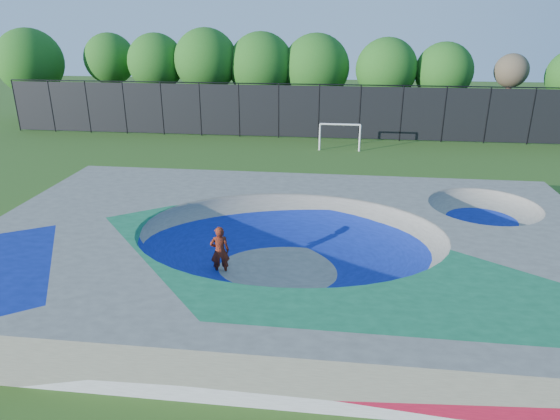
# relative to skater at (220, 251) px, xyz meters

# --- Properties ---
(ground) EXTENTS (120.00, 120.00, 0.00)m
(ground) POSITION_rel_skater_xyz_m (2.36, 0.75, -0.92)
(ground) COLOR #2C5216
(ground) RESTS_ON ground
(skate_deck) EXTENTS (22.00, 14.00, 1.50)m
(skate_deck) POSITION_rel_skater_xyz_m (2.36, 0.75, -0.17)
(skate_deck) COLOR gray
(skate_deck) RESTS_ON ground
(skater) EXTENTS (0.77, 0.61, 1.85)m
(skater) POSITION_rel_skater_xyz_m (0.00, 0.00, 0.00)
(skater) COLOR #BA300E
(skater) RESTS_ON ground
(skateboard) EXTENTS (0.81, 0.40, 0.05)m
(skateboard) POSITION_rel_skater_xyz_m (0.00, 0.00, -0.90)
(skateboard) COLOR black
(skateboard) RESTS_ON ground
(soccer_goal) EXTENTS (2.82, 0.12, 1.86)m
(soccer_goal) POSITION_rel_skater_xyz_m (3.98, 18.33, 0.36)
(soccer_goal) COLOR white
(soccer_goal) RESTS_ON ground
(fence) EXTENTS (48.09, 0.09, 4.04)m
(fence) POSITION_rel_skater_xyz_m (2.36, 21.75, 1.17)
(fence) COLOR black
(fence) RESTS_ON ground
(treeline) EXTENTS (53.40, 7.23, 7.83)m
(treeline) POSITION_rel_skater_xyz_m (-0.42, 26.50, 3.89)
(treeline) COLOR #462F23
(treeline) RESTS_ON ground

